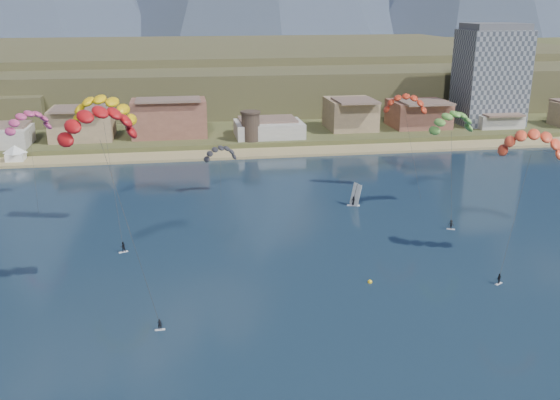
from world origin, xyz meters
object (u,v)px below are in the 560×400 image
(buoy, at_px, (370,282))
(apartment_tower, at_px, (491,75))
(kitesurfer_yellow, at_px, (102,106))
(windsurfer, at_px, (354,199))
(kitesurfer_red, at_px, (98,119))
(kitesurfer_green, at_px, (453,120))
(kitesurfer_orange, at_px, (533,139))
(watchtower, at_px, (251,126))

(buoy, bearing_deg, apartment_tower, 55.78)
(kitesurfer_yellow, relative_size, buoy, 38.05)
(kitesurfer_yellow, height_order, windsurfer, kitesurfer_yellow)
(kitesurfer_red, bearing_deg, kitesurfer_green, 26.99)
(kitesurfer_red, xyz_separation_m, windsurfer, (45.18, 37.35, -24.68))
(kitesurfer_orange, bearing_deg, windsurfer, 121.75)
(kitesurfer_yellow, relative_size, kitesurfer_green, 1.21)
(apartment_tower, relative_size, windsurfer, 6.90)
(kitesurfer_yellow, distance_m, kitesurfer_orange, 71.81)
(apartment_tower, height_order, watchtower, apartment_tower)
(kitesurfer_red, bearing_deg, kitesurfer_orange, 5.67)
(watchtower, height_order, kitesurfer_orange, kitesurfer_orange)
(apartment_tower, xyz_separation_m, windsurfer, (-65.30, -71.32, -16.35))
(watchtower, height_order, kitesurfer_red, kitesurfer_red)
(kitesurfer_yellow, relative_size, windsurfer, 5.76)
(kitesurfer_red, distance_m, kitesurfer_orange, 64.95)
(kitesurfer_orange, xyz_separation_m, windsurfer, (-19.15, 30.95, -18.46))
(windsurfer, bearing_deg, kitesurfer_yellow, -172.77)
(apartment_tower, xyz_separation_m, watchtower, (-80.00, -14.00, -11.45))
(kitesurfer_orange, height_order, kitesurfer_green, kitesurfer_orange)
(kitesurfer_yellow, bearing_deg, buoy, -36.91)
(apartment_tower, xyz_separation_m, buoy, (-73.22, -107.67, -17.70))
(kitesurfer_yellow, xyz_separation_m, windsurfer, (48.16, 6.11, -21.50))
(apartment_tower, xyz_separation_m, kitesurfer_orange, (-46.15, -102.28, 2.11))
(kitesurfer_red, relative_size, buoy, 41.40)
(buoy, bearing_deg, kitesurfer_yellow, 143.09)
(windsurfer, bearing_deg, kitesurfer_green, -16.95)
(apartment_tower, height_order, kitesurfer_orange, apartment_tower)
(kitesurfer_green, bearing_deg, kitesurfer_red, -153.01)
(buoy, bearing_deg, kitesurfer_green, 50.52)
(watchtower, distance_m, kitesurfer_green, 71.55)
(kitesurfer_yellow, bearing_deg, kitesurfer_orange, -20.26)
(kitesurfer_orange, bearing_deg, kitesurfer_red, -174.33)
(apartment_tower, relative_size, kitesurfer_red, 1.10)
(apartment_tower, relative_size, kitesurfer_orange, 1.36)
(kitesurfer_green, height_order, buoy, kitesurfer_green)
(watchtower, relative_size, kitesurfer_green, 0.39)
(apartment_tower, distance_m, watchtower, 82.02)
(apartment_tower, bearing_deg, watchtower, -170.07)
(kitesurfer_yellow, xyz_separation_m, kitesurfer_green, (65.76, 0.75, -4.53))
(watchtower, bearing_deg, kitesurfer_red, -107.85)
(kitesurfer_red, height_order, buoy, kitesurfer_red)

